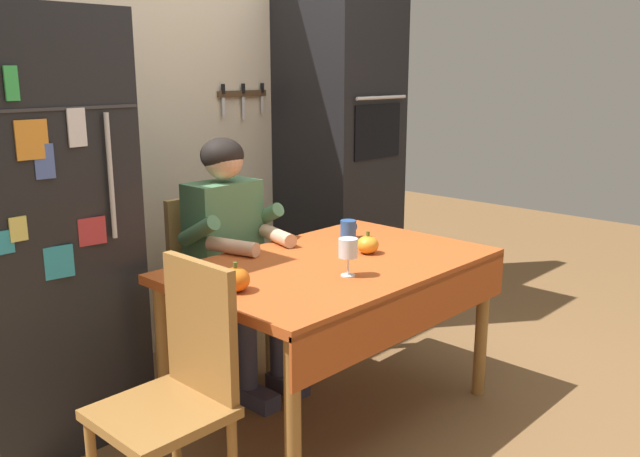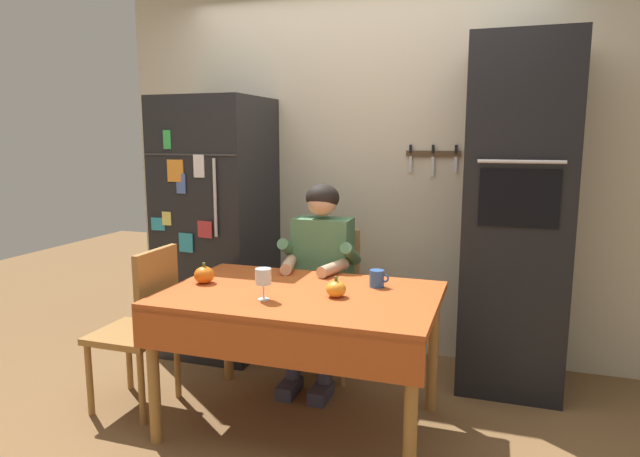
{
  "view_description": "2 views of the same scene",
  "coord_description": "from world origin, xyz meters",
  "px_view_note": "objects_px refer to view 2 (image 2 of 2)",
  "views": [
    {
      "loc": [
        -2.1,
        -1.79,
        1.56
      ],
      "look_at": [
        0.0,
        0.18,
        0.87
      ],
      "focal_mm": 37.55,
      "sensor_mm": 36.0,
      "label": 1
    },
    {
      "loc": [
        0.96,
        -2.46,
        1.52
      ],
      "look_at": [
        0.05,
        0.26,
        1.05
      ],
      "focal_mm": 30.71,
      "sensor_mm": 36.0,
      "label": 2
    }
  ],
  "objects_px": {
    "wine_glass": "(263,277)",
    "pumpkin_large": "(204,275)",
    "chair_behind_person": "(329,293)",
    "chair_left_side": "(144,322)",
    "pumpkin_medium": "(336,289)",
    "wall_oven": "(516,218)",
    "seated_person": "(320,266)",
    "coffee_mug": "(377,278)",
    "dining_table": "(299,309)",
    "refrigerator": "(218,227)"
  },
  "relations": [
    {
      "from": "seated_person",
      "to": "pumpkin_large",
      "type": "xyz_separation_m",
      "value": [
        -0.47,
        -0.59,
        0.05
      ]
    },
    {
      "from": "wine_glass",
      "to": "pumpkin_large",
      "type": "xyz_separation_m",
      "value": [
        -0.44,
        0.19,
        -0.07
      ]
    },
    {
      "from": "wine_glass",
      "to": "wall_oven",
      "type": "bearing_deg",
      "value": 42.91
    },
    {
      "from": "wine_glass",
      "to": "seated_person",
      "type": "bearing_deg",
      "value": 87.62
    },
    {
      "from": "refrigerator",
      "to": "chair_behind_person",
      "type": "xyz_separation_m",
      "value": [
        0.86,
        -0.09,
        -0.39
      ]
    },
    {
      "from": "chair_behind_person",
      "to": "refrigerator",
      "type": "bearing_deg",
      "value": 173.99
    },
    {
      "from": "wine_glass",
      "to": "pumpkin_large",
      "type": "bearing_deg",
      "value": 157.03
    },
    {
      "from": "dining_table",
      "to": "chair_behind_person",
      "type": "relative_size",
      "value": 1.51
    },
    {
      "from": "refrigerator",
      "to": "coffee_mug",
      "type": "height_order",
      "value": "refrigerator"
    },
    {
      "from": "chair_behind_person",
      "to": "pumpkin_large",
      "type": "distance_m",
      "value": 0.95
    },
    {
      "from": "coffee_mug",
      "to": "wine_glass",
      "type": "xyz_separation_m",
      "value": [
        -0.48,
        -0.41,
        0.07
      ]
    },
    {
      "from": "coffee_mug",
      "to": "pumpkin_medium",
      "type": "bearing_deg",
      "value": -121.68
    },
    {
      "from": "wall_oven",
      "to": "refrigerator",
      "type": "bearing_deg",
      "value": -178.86
    },
    {
      "from": "chair_left_side",
      "to": "pumpkin_medium",
      "type": "bearing_deg",
      "value": 3.36
    },
    {
      "from": "chair_behind_person",
      "to": "pumpkin_medium",
      "type": "relative_size",
      "value": 8.93
    },
    {
      "from": "refrigerator",
      "to": "dining_table",
      "type": "height_order",
      "value": "refrigerator"
    },
    {
      "from": "seated_person",
      "to": "chair_behind_person",
      "type": "bearing_deg",
      "value": 90.0
    },
    {
      "from": "coffee_mug",
      "to": "pumpkin_medium",
      "type": "xyz_separation_m",
      "value": [
        -0.15,
        -0.25,
        -0.0
      ]
    },
    {
      "from": "pumpkin_medium",
      "to": "coffee_mug",
      "type": "bearing_deg",
      "value": 58.32
    },
    {
      "from": "chair_behind_person",
      "to": "seated_person",
      "type": "relative_size",
      "value": 0.75
    },
    {
      "from": "refrigerator",
      "to": "coffee_mug",
      "type": "distance_m",
      "value": 1.46
    },
    {
      "from": "chair_behind_person",
      "to": "pumpkin_large",
      "type": "height_order",
      "value": "chair_behind_person"
    },
    {
      "from": "pumpkin_large",
      "to": "pumpkin_medium",
      "type": "xyz_separation_m",
      "value": [
        0.76,
        -0.03,
        -0.01
      ]
    },
    {
      "from": "dining_table",
      "to": "pumpkin_medium",
      "type": "xyz_separation_m",
      "value": [
        0.2,
        -0.01,
        0.13
      ]
    },
    {
      "from": "wall_oven",
      "to": "chair_behind_person",
      "type": "bearing_deg",
      "value": -173.5
    },
    {
      "from": "chair_left_side",
      "to": "pumpkin_medium",
      "type": "relative_size",
      "value": 8.93
    },
    {
      "from": "seated_person",
      "to": "wine_glass",
      "type": "relative_size",
      "value": 7.87
    },
    {
      "from": "refrigerator",
      "to": "wall_oven",
      "type": "distance_m",
      "value": 2.01
    },
    {
      "from": "wall_oven",
      "to": "wine_glass",
      "type": "relative_size",
      "value": 13.27
    },
    {
      "from": "pumpkin_medium",
      "to": "seated_person",
      "type": "bearing_deg",
      "value": 115.41
    },
    {
      "from": "coffee_mug",
      "to": "chair_left_side",
      "type": "bearing_deg",
      "value": -165.95
    },
    {
      "from": "pumpkin_medium",
      "to": "wall_oven",
      "type": "bearing_deg",
      "value": 47.57
    },
    {
      "from": "chair_behind_person",
      "to": "wine_glass",
      "type": "relative_size",
      "value": 5.88
    },
    {
      "from": "wall_oven",
      "to": "chair_behind_person",
      "type": "relative_size",
      "value": 2.26
    },
    {
      "from": "wall_oven",
      "to": "pumpkin_medium",
      "type": "height_order",
      "value": "wall_oven"
    },
    {
      "from": "refrigerator",
      "to": "wine_glass",
      "type": "distance_m",
      "value": 1.34
    },
    {
      "from": "chair_left_side",
      "to": "coffee_mug",
      "type": "xyz_separation_m",
      "value": [
        1.25,
        0.31,
        0.27
      ]
    },
    {
      "from": "dining_table",
      "to": "chair_left_side",
      "type": "relative_size",
      "value": 1.51
    },
    {
      "from": "pumpkin_medium",
      "to": "refrigerator",
      "type": "bearing_deg",
      "value": 142.21
    },
    {
      "from": "chair_left_side",
      "to": "wall_oven",
      "type": "bearing_deg",
      "value": 27.04
    },
    {
      "from": "dining_table",
      "to": "chair_behind_person",
      "type": "xyz_separation_m",
      "value": [
        -0.09,
        0.79,
        -0.14
      ]
    },
    {
      "from": "chair_left_side",
      "to": "coffee_mug",
      "type": "relative_size",
      "value": 8.8
    },
    {
      "from": "dining_table",
      "to": "chair_behind_person",
      "type": "height_order",
      "value": "chair_behind_person"
    },
    {
      "from": "dining_table",
      "to": "seated_person",
      "type": "bearing_deg",
      "value": 98.62
    },
    {
      "from": "wall_oven",
      "to": "dining_table",
      "type": "relative_size",
      "value": 1.5
    },
    {
      "from": "dining_table",
      "to": "coffee_mug",
      "type": "xyz_separation_m",
      "value": [
        0.35,
        0.24,
        0.13
      ]
    },
    {
      "from": "wall_oven",
      "to": "wine_glass",
      "type": "distance_m",
      "value": 1.61
    },
    {
      "from": "coffee_mug",
      "to": "pumpkin_medium",
      "type": "height_order",
      "value": "pumpkin_medium"
    },
    {
      "from": "wine_glass",
      "to": "pumpkin_large",
      "type": "height_order",
      "value": "wine_glass"
    },
    {
      "from": "refrigerator",
      "to": "seated_person",
      "type": "relative_size",
      "value": 1.45
    }
  ]
}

